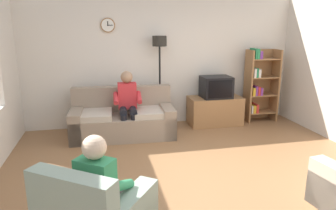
{
  "coord_description": "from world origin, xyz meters",
  "views": [
    {
      "loc": [
        -1.28,
        -3.74,
        2.05
      ],
      "look_at": [
        -0.26,
        0.94,
        0.82
      ],
      "focal_mm": 33.26,
      "sensor_mm": 36.0,
      "label": 1
    }
  ],
  "objects": [
    {
      "name": "bookshelf",
      "position": [
        2.07,
        2.32,
        0.81
      ],
      "size": [
        0.68,
        0.36,
        1.58
      ],
      "color": "olive",
      "rests_on": "ground_plane"
    },
    {
      "name": "floor_lamp",
      "position": [
        -0.12,
        2.35,
        1.45
      ],
      "size": [
        0.28,
        0.28,
        1.85
      ],
      "color": "black",
      "rests_on": "ground_plane"
    },
    {
      "name": "tv",
      "position": [
        1.05,
        2.23,
        0.81
      ],
      "size": [
        0.6,
        0.49,
        0.44
      ],
      "color": "black",
      "rests_on": "tv_stand"
    },
    {
      "name": "couch",
      "position": [
        -0.91,
        1.94,
        0.31
      ],
      "size": [
        1.94,
        0.97,
        0.9
      ],
      "color": "gray",
      "rests_on": "ground_plane"
    },
    {
      "name": "person_in_left_armchair",
      "position": [
        -1.32,
        -1.04,
        0.6
      ],
      "size": [
        0.62,
        0.64,
        1.12
      ],
      "color": "#338C59",
      "rests_on": "ground_plane"
    },
    {
      "name": "person_on_couch",
      "position": [
        -0.82,
        1.83,
        0.7
      ],
      "size": [
        0.52,
        0.55,
        1.24
      ],
      "color": "red",
      "rests_on": "ground_plane"
    },
    {
      "name": "ground_plane",
      "position": [
        0.0,
        0.0,
        0.0
      ],
      "size": [
        12.0,
        12.0,
        0.0
      ],
      "primitive_type": "plane",
      "color": "#8C603D"
    },
    {
      "name": "back_wall_assembly",
      "position": [
        -0.0,
        2.66,
        1.35
      ],
      "size": [
        6.2,
        0.17,
        2.7
      ],
      "color": "silver",
      "rests_on": "ground_plane"
    },
    {
      "name": "tv_stand",
      "position": [
        1.05,
        2.25,
        0.29
      ],
      "size": [
        1.1,
        0.56,
        0.59
      ],
      "color": "olive",
      "rests_on": "ground_plane"
    }
  ]
}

